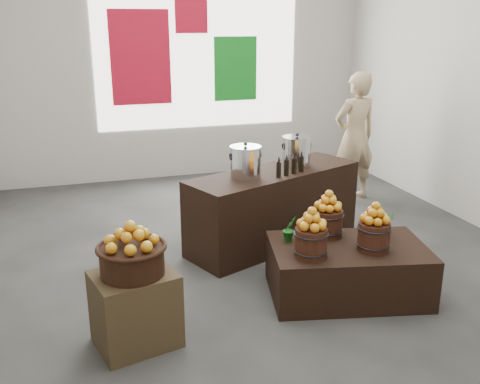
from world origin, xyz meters
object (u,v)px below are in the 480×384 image
object	(u,v)px
stock_pot_center	(296,152)
stock_pot_left	(245,163)
display_table	(347,270)
counter	(274,207)
crate	(135,309)
shopper	(355,137)
wicker_basket	(132,261)

from	to	relation	value
stock_pot_center	stock_pot_left	bearing A→B (deg)	-157.86
display_table	counter	bearing A→B (deg)	111.29
crate	stock_pot_left	world-z (taller)	stock_pot_left
shopper	crate	bearing A→B (deg)	32.71
shopper	stock_pot_center	bearing A→B (deg)	31.97
display_table	stock_pot_left	world-z (taller)	stock_pot_left
stock_pot_left	stock_pot_center	size ratio (longest dim) A/B	1.00
wicker_basket	stock_pot_left	world-z (taller)	stock_pot_left
wicker_basket	counter	xyz separation A→B (m)	(1.74, 1.57, -0.29)
stock_pot_center	crate	bearing A→B (deg)	-140.49
crate	shopper	xyz separation A→B (m)	(3.38, 2.74, 0.59)
counter	shopper	xyz separation A→B (m)	(1.64, 1.18, 0.47)
stock_pot_center	display_table	bearing A→B (deg)	-93.87
stock_pot_left	shopper	xyz separation A→B (m)	(2.03, 1.34, -0.12)
display_table	wicker_basket	bearing A→B (deg)	-161.00
wicker_basket	stock_pot_center	xyz separation A→B (m)	(2.05, 1.69, 0.30)
crate	shopper	world-z (taller)	shopper
display_table	stock_pot_left	xyz separation A→B (m)	(-0.60, 1.19, 0.77)
display_table	shopper	world-z (taller)	shopper
wicker_basket	stock_pot_left	bearing A→B (deg)	46.15
display_table	stock_pot_center	bearing A→B (deg)	98.69
shopper	counter	bearing A→B (deg)	29.36
counter	stock_pot_left	distance (m)	0.72
wicker_basket	counter	world-z (taller)	counter
display_table	stock_pot_center	size ratio (longest dim) A/B	4.35
display_table	stock_pot_left	bearing A→B (deg)	129.40
display_table	stock_pot_left	size ratio (longest dim) A/B	4.35
wicker_basket	stock_pot_center	bearing A→B (deg)	39.51
wicker_basket	display_table	world-z (taller)	wicker_basket
display_table	stock_pot_center	distance (m)	1.66
crate	stock_pot_center	bearing A→B (deg)	39.51
display_table	stock_pot_center	xyz separation A→B (m)	(0.10, 1.47, 0.77)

